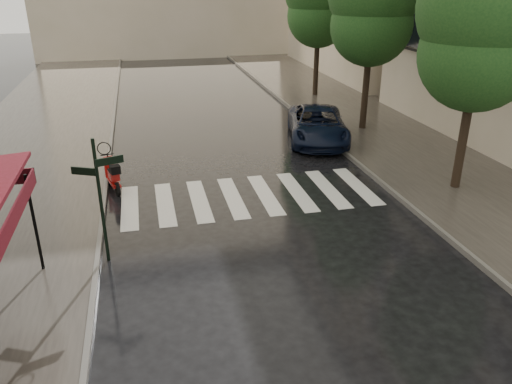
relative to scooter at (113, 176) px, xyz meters
name	(u,v)px	position (x,y,z in m)	size (l,w,h in m)	color
ground	(166,330)	(1.18, -7.46, -0.49)	(120.00, 120.00, 0.00)	black
sidewalk_near	(30,152)	(-3.32, 4.54, -0.43)	(6.00, 60.00, 0.12)	#38332D
sidewalk_far	(377,128)	(11.43, 4.54, -0.43)	(5.50, 60.00, 0.12)	#38332D
curb_near	(111,146)	(-0.27, 4.54, -0.41)	(0.12, 60.00, 0.16)	#595651
curb_far	(319,132)	(8.63, 4.54, -0.41)	(0.12, 60.00, 0.16)	#595651
crosswalk	(249,196)	(4.16, -1.46, -0.48)	(7.85, 3.20, 0.01)	silver
signpost	(100,191)	(-0.01, -4.46, 1.35)	(1.17, 0.29, 3.10)	black
tree_near	(484,17)	(10.78, -2.46, 4.83)	(3.80, 3.80, 7.99)	black
scooter	(113,176)	(0.00, 0.00, 0.00)	(0.65, 1.56, 1.05)	black
parked_car	(317,125)	(8.18, 3.56, 0.20)	(2.28, 4.94, 1.37)	black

